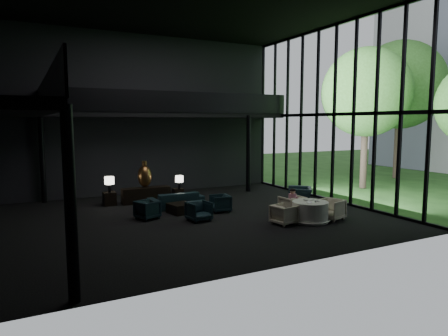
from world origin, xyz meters
name	(u,v)px	position (x,y,z in m)	size (l,w,h in m)	color
floor	(194,217)	(0.00, 0.00, 0.00)	(14.00, 12.00, 0.02)	black
ceiling	(192,2)	(0.00, 0.00, 8.00)	(14.00, 12.00, 0.02)	black
wall_back	(147,115)	(0.00, 6.00, 4.00)	(14.00, 0.04, 8.00)	black
wall_front	(287,108)	(0.00, -6.00, 4.00)	(14.00, 0.04, 8.00)	black
curtain_wall	(334,114)	(6.95, 0.00, 4.00)	(0.20, 12.00, 8.00)	black
mezzanine_left	(12,111)	(-6.00, 0.00, 4.00)	(2.00, 12.00, 0.25)	black
mezzanine_back	(173,115)	(1.00, 5.00, 4.00)	(12.00, 2.00, 0.25)	black
railing_left	(47,92)	(-5.00, 0.00, 4.60)	(0.06, 12.00, 1.00)	black
railing_back	(180,102)	(1.00, 4.00, 4.60)	(12.00, 0.06, 1.00)	black
column_sw	(70,206)	(-5.00, -5.70, 2.00)	(0.24, 0.24, 4.00)	black
column_nw	(42,159)	(-5.00, 5.70, 2.00)	(0.24, 0.24, 4.00)	black
column_ne	(248,154)	(4.80, 4.00, 2.00)	(0.24, 0.24, 4.00)	black
tree_near	(366,93)	(11.00, 2.00, 5.23)	(4.80, 4.80, 7.65)	#382D23
tree_far	(400,85)	(16.00, 4.00, 5.99)	(5.60, 5.60, 8.80)	#382D23
console	(146,195)	(-0.86, 3.53, 0.35)	(2.19, 0.50, 0.70)	black
bronze_urn	(145,176)	(-0.86, 3.70, 1.21)	(0.64, 0.64, 1.19)	#93631B
side_table_left	(110,199)	(-2.46, 3.71, 0.29)	(0.53, 0.53, 0.58)	black
table_lamp_left	(109,181)	(-2.46, 3.62, 1.08)	(0.41, 0.41, 0.69)	black
side_table_right	(178,194)	(0.74, 3.70, 0.25)	(0.46, 0.46, 0.50)	black
table_lamp_right	(179,180)	(0.74, 3.49, 0.96)	(0.38, 0.38, 0.64)	black
sofa	(176,196)	(-0.02, 1.89, 0.51)	(2.61, 0.76, 1.02)	black
lounge_armchair_west	(148,209)	(-1.67, 0.48, 0.39)	(0.77, 0.72, 0.79)	black
lounge_armchair_east	(220,203)	(1.32, 0.33, 0.38)	(0.74, 0.69, 0.76)	#1C3233
lounge_armchair_south	(199,210)	(-0.06, -0.67, 0.41)	(0.80, 0.75, 0.83)	black
window_armchair	(300,192)	(5.19, 0.10, 0.54)	(1.24, 0.81, 1.09)	#152D36
coffee_table	(181,208)	(-0.20, 0.83, 0.20)	(0.89, 0.89, 0.39)	black
dining_table	(310,213)	(3.54, -2.64, 0.33)	(1.49, 1.49, 0.75)	white
dining_chair_north	(292,204)	(3.54, -1.55, 0.47)	(0.91, 0.85, 0.93)	beige
dining_chair_east	(331,207)	(4.44, -2.74, 0.48)	(0.93, 0.87, 0.95)	beige
dining_chair_west	(284,213)	(2.47, -2.51, 0.40)	(0.77, 0.72, 0.79)	beige
child	(293,197)	(3.46, -1.66, 0.77)	(0.31, 0.31, 0.66)	#CE9EB7
plate_a	(309,202)	(3.40, -2.75, 0.76)	(0.23, 0.23, 0.01)	white
plate_b	(312,200)	(3.78, -2.44, 0.76)	(0.22, 0.22, 0.02)	white
saucer	(318,201)	(3.80, -2.73, 0.76)	(0.15, 0.15, 0.01)	white
coffee_cup	(318,201)	(3.77, -2.76, 0.79)	(0.08, 0.08, 0.06)	white
cereal_bowl	(305,200)	(3.46, -2.46, 0.79)	(0.17, 0.17, 0.09)	white
cream_pot	(315,201)	(3.62, -2.83, 0.79)	(0.06, 0.06, 0.07)	#99999E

